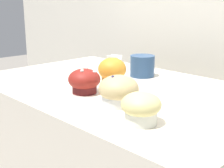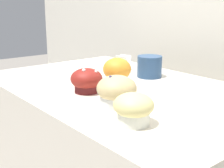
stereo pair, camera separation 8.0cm
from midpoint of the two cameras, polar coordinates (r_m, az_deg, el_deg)
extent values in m
cube|color=beige|center=(1.52, 20.70, 1.37)|extent=(3.20, 0.10, 1.80)
cylinder|color=silver|center=(0.84, 3.55, -2.43)|extent=(0.09, 0.09, 0.05)
ellipsoid|color=tan|center=(0.84, 3.58, -0.86)|extent=(0.11, 0.11, 0.07)
sphere|color=navy|center=(0.82, 2.51, 1.27)|extent=(0.01, 0.01, 0.01)
cylinder|color=#C6803D|center=(1.08, 3.04, 1.43)|extent=(0.07, 0.07, 0.05)
ellipsoid|color=orange|center=(1.07, 3.05, 2.72)|extent=(0.10, 0.10, 0.08)
cylinder|color=#521819|center=(0.97, -2.32, -0.29)|extent=(0.08, 0.08, 0.04)
ellipsoid|color=maroon|center=(0.96, -2.34, 0.96)|extent=(0.10, 0.10, 0.07)
sphere|color=white|center=(0.95, -0.56, 2.26)|extent=(0.01, 0.01, 0.01)
sphere|color=white|center=(0.94, -2.94, 2.55)|extent=(0.01, 0.01, 0.01)
sphere|color=white|center=(0.97, -1.83, 2.92)|extent=(0.01, 0.01, 0.01)
cylinder|color=white|center=(0.72, 7.12, -5.65)|extent=(0.07, 0.07, 0.05)
ellipsoid|color=#D6C97E|center=(0.71, 7.18, -3.89)|extent=(0.09, 0.09, 0.06)
cylinder|color=navy|center=(1.18, 8.82, 3.16)|extent=(0.09, 0.09, 0.08)
torus|color=navy|center=(1.24, 9.65, 3.90)|extent=(0.03, 0.05, 0.05)
cylinder|color=black|center=(1.17, 8.89, 4.87)|extent=(0.08, 0.08, 0.01)
cube|color=white|center=(1.30, 4.10, 4.04)|extent=(0.05, 0.03, 0.06)
cube|color=silver|center=(1.28, 3.65, 3.90)|extent=(0.05, 0.03, 0.06)
camera|label=1|loc=(0.04, -87.45, 0.68)|focal=50.00mm
camera|label=2|loc=(0.04, 92.55, -0.68)|focal=50.00mm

